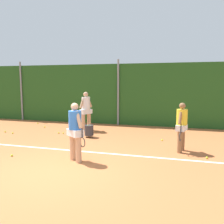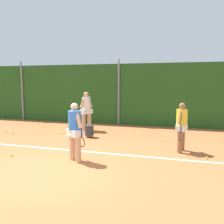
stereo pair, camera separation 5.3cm
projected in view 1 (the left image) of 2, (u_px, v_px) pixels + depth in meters
name	position (u px, v px, depth m)	size (l,w,h in m)	color
ground_plane	(83.00, 149.00, 8.06)	(31.22, 31.22, 0.00)	#B76638
hedge_fence_backdrop	(119.00, 94.00, 12.58)	(20.29, 0.25, 3.18)	#23511E
fence_post_left	(21.00, 91.00, 13.97)	(0.10, 0.10, 3.40)	gray
fence_post_center	(118.00, 92.00, 12.40)	(0.10, 0.10, 3.40)	gray
court_baseline_paint	(80.00, 151.00, 7.81)	(14.83, 0.10, 0.01)	white
player_foreground_near	(75.00, 129.00, 6.74)	(0.69, 0.52, 1.68)	tan
player_midcourt	(182.00, 125.00, 7.67)	(0.39, 0.75, 1.60)	#8C603D
player_backcourt_far	(86.00, 109.00, 10.99)	(0.51, 0.68, 1.79)	tan
ball_hopper	(89.00, 130.00, 9.74)	(0.36, 0.36, 0.51)	#2D2D33
tennis_ball_0	(207.00, 158.00, 7.05)	(0.07, 0.07, 0.07)	#CCDB33
tennis_ball_1	(45.00, 127.00, 11.82)	(0.07, 0.07, 0.07)	#CCDB33
tennis_ball_2	(59.00, 133.00, 10.47)	(0.07, 0.07, 0.07)	#CCDB33
tennis_ball_3	(12.00, 155.00, 7.27)	(0.07, 0.07, 0.07)	#CCDB33
tennis_ball_4	(13.00, 133.00, 10.42)	(0.07, 0.07, 0.07)	#CCDB33
tennis_ball_6	(89.00, 125.00, 12.36)	(0.07, 0.07, 0.07)	#CCDB33
tennis_ball_7	(63.00, 133.00, 10.42)	(0.07, 0.07, 0.07)	#CCDB33
tennis_ball_8	(38.00, 123.00, 12.85)	(0.07, 0.07, 0.07)	#CCDB33
tennis_ball_9	(5.00, 132.00, 10.70)	(0.07, 0.07, 0.07)	#CCDB33
tennis_ball_10	(162.00, 140.00, 9.18)	(0.07, 0.07, 0.07)	#CCDB33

